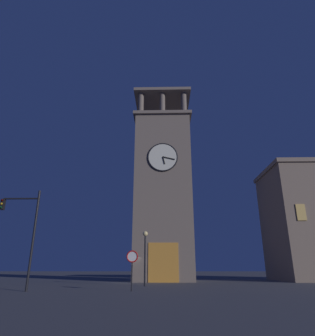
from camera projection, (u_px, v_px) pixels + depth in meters
name	position (u px, v px, depth m)	size (l,w,h in m)	color
ground_plane	(129.00, 282.00, 30.41)	(200.00, 200.00, 0.00)	#4C4C51
clocktower	(163.00, 192.00, 36.09)	(7.34, 6.93, 25.71)	#75665B
traffic_signal_near	(24.00, 225.00, 19.95)	(2.70, 0.41, 6.67)	black
street_lamp	(145.00, 246.00, 24.82)	(0.44, 0.44, 4.48)	black
no_horn_sign	(132.00, 259.00, 19.21)	(0.78, 0.14, 2.55)	black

